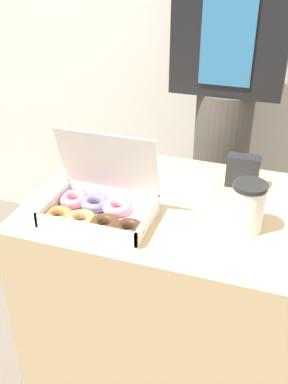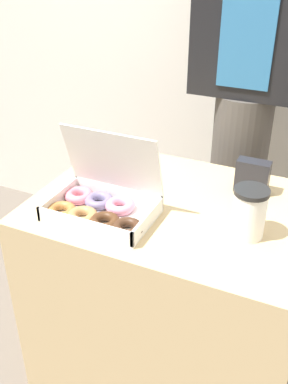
{
  "view_description": "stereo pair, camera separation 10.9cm",
  "coord_description": "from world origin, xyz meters",
  "views": [
    {
      "loc": [
        0.3,
        -1.13,
        1.48
      ],
      "look_at": [
        -0.03,
        -0.15,
        0.89
      ],
      "focal_mm": 42.0,
      "sensor_mm": 36.0,
      "label": 1
    },
    {
      "loc": [
        0.4,
        -1.09,
        1.48
      ],
      "look_at": [
        -0.03,
        -0.15,
        0.89
      ],
      "focal_mm": 42.0,
      "sensor_mm": 36.0,
      "label": 2
    }
  ],
  "objects": [
    {
      "name": "ground_plane",
      "position": [
        0.0,
        0.0,
        0.0
      ],
      "size": [
        14.0,
        14.0,
        0.0
      ],
      "primitive_type": "plane",
      "color": "#665B51"
    },
    {
      "name": "table",
      "position": [
        0.0,
        0.0,
        0.39
      ],
      "size": [
        0.84,
        0.62,
        0.77
      ],
      "color": "tan",
      "rests_on": "ground_plane"
    },
    {
      "name": "donut_box",
      "position": [
        -0.17,
        -0.15,
        0.81
      ],
      "size": [
        0.33,
        0.22,
        0.25
      ],
      "color": "white",
      "rests_on": "table"
    },
    {
      "name": "coffee_cup",
      "position": [
        0.23,
        -0.07,
        0.84
      ],
      "size": [
        0.09,
        0.09,
        0.14
      ],
      "color": "white",
      "rests_on": "table"
    },
    {
      "name": "napkin_holder",
      "position": [
        0.19,
        0.17,
        0.82
      ],
      "size": [
        0.1,
        0.05,
        0.11
      ],
      "color": "#232328",
      "rests_on": "table"
    },
    {
      "name": "person_customer",
      "position": [
        0.06,
        0.57,
        1.0
      ],
      "size": [
        0.41,
        0.23,
        1.8
      ],
      "color": "#4C4742",
      "rests_on": "ground_plane"
    }
  ]
}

